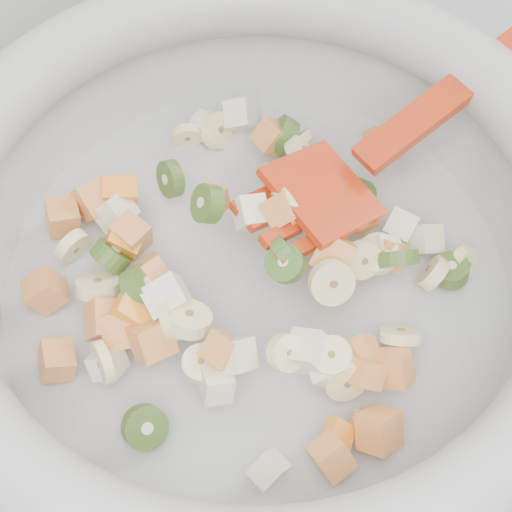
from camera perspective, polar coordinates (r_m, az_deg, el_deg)
counter at (r=0.97m, az=5.21°, el=-12.78°), size 2.00×0.60×0.90m
mixing_bowl at (r=0.47m, az=0.02°, el=0.94°), size 0.50×0.42×0.12m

